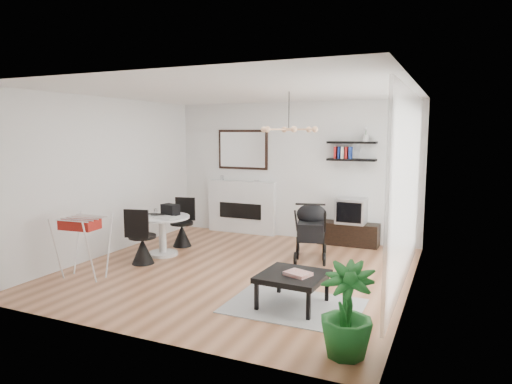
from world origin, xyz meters
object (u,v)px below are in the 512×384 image
at_px(stroller, 311,233).
at_px(fireplace, 242,201).
at_px(tv_console, 349,234).
at_px(coffee_table, 293,277).
at_px(crt_tv, 351,211).
at_px(dining_table, 162,229).
at_px(potted_plant, 347,310).
at_px(drying_rack, 83,246).

bearing_deg(stroller, fireplace, 130.03).
distance_m(fireplace, tv_console, 2.35).
height_order(fireplace, coffee_table, fireplace).
distance_m(tv_console, crt_tv, 0.45).
bearing_deg(stroller, crt_tv, 56.64).
relative_size(fireplace, dining_table, 2.31).
bearing_deg(potted_plant, drying_rack, 169.11).
bearing_deg(dining_table, coffee_table, -24.48).
distance_m(dining_table, drying_rack, 1.53).
relative_size(dining_table, drying_rack, 1.03).
relative_size(tv_console, dining_table, 1.20).
bearing_deg(coffee_table, crt_tv, 90.17).
height_order(tv_console, dining_table, dining_table).
bearing_deg(potted_plant, stroller, 112.83).
relative_size(tv_console, stroller, 1.09).
bearing_deg(crt_tv, potted_plant, -78.29).
xyz_separation_m(crt_tv, coffee_table, (0.01, -3.31, -0.30)).
height_order(crt_tv, drying_rack, drying_rack).
bearing_deg(stroller, tv_console, 58.49).
height_order(dining_table, coffee_table, dining_table).
height_order(drying_rack, potted_plant, drying_rack).
xyz_separation_m(fireplace, drying_rack, (-0.78, -3.66, -0.21)).
height_order(crt_tv, potted_plant, potted_plant).
xyz_separation_m(tv_console, coffee_table, (0.05, -3.31, 0.15)).
bearing_deg(crt_tv, stroller, -108.40).
xyz_separation_m(drying_rack, stroller, (2.71, 2.31, -0.04)).
bearing_deg(drying_rack, fireplace, 72.38).
distance_m(fireplace, coffee_table, 4.18).
height_order(tv_console, drying_rack, drying_rack).
height_order(fireplace, dining_table, fireplace).
distance_m(tv_console, drying_rack, 4.69).
distance_m(fireplace, potted_plant, 5.49).
distance_m(tv_console, coffee_table, 3.32).
bearing_deg(tv_console, crt_tv, -4.43).
distance_m(tv_console, stroller, 1.30).
height_order(tv_console, coffee_table, tv_console).
distance_m(crt_tv, stroller, 1.30).
bearing_deg(dining_table, drying_rack, -101.58).
relative_size(tv_console, drying_rack, 1.23).
xyz_separation_m(stroller, potted_plant, (1.30, -3.08, 0.01)).
distance_m(fireplace, dining_table, 2.22).
distance_m(fireplace, stroller, 2.37).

